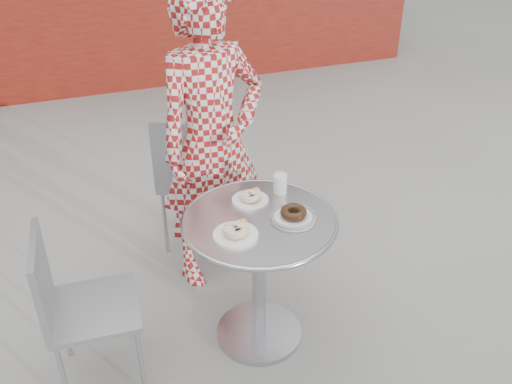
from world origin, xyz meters
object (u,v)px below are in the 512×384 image
object	(u,v)px
chair_far	(198,202)
milk_cup	(280,183)
chair_left	(97,336)
bistro_table	(259,250)
seated_person	(212,142)
plate_near	(236,232)
plate_far	(251,198)
plate_checker	(293,215)

from	to	relation	value
chair_far	milk_cup	world-z (taller)	chair_far
chair_left	bistro_table	bearing A→B (deg)	-87.24
bistro_table	seated_person	distance (m)	0.67
plate_near	milk_cup	bearing A→B (deg)	41.05
bistro_table	seated_person	world-z (taller)	seated_person
chair_left	plate_far	world-z (taller)	chair_left
chair_left	plate_near	xyz separation A→B (m)	(0.65, -0.10, 0.50)
chair_left	plate_checker	size ratio (longest dim) A/B	3.88
chair_far	chair_left	distance (m)	1.17
chair_far	plate_far	bearing A→B (deg)	118.62
plate_far	chair_far	bearing A→B (deg)	95.97
chair_left	plate_checker	xyz separation A→B (m)	(0.93, -0.06, 0.49)
chair_far	plate_far	xyz separation A→B (m)	(0.08, -0.77, 0.47)
bistro_table	milk_cup	world-z (taller)	milk_cup
chair_left	seated_person	distance (m)	1.11
seated_person	chair_left	bearing A→B (deg)	-156.72
plate_near	milk_cup	size ratio (longest dim) A/B	1.76
plate_far	milk_cup	size ratio (longest dim) A/B	1.56
chair_left	chair_far	bearing A→B (deg)	-34.63
seated_person	plate_near	size ratio (longest dim) A/B	8.51
bistro_table	plate_checker	distance (m)	0.25
plate_checker	seated_person	bearing A→B (deg)	106.78
plate_checker	milk_cup	world-z (taller)	milk_cup
plate_near	plate_far	bearing A→B (deg)	58.22
chair_far	plate_checker	world-z (taller)	chair_far
seated_person	chair_far	bearing A→B (deg)	78.21
seated_person	milk_cup	bearing A→B (deg)	-76.93
seated_person	milk_cup	world-z (taller)	seated_person
chair_left	milk_cup	bearing A→B (deg)	-76.26
chair_left	plate_checker	distance (m)	1.06
chair_far	plate_near	bearing A→B (deg)	108.68
chair_far	bistro_table	bearing A→B (deg)	116.90
plate_near	bistro_table	bearing A→B (deg)	32.12
chair_left	plate_near	world-z (taller)	chair_left
plate_far	plate_checker	world-z (taller)	plate_checker
bistro_table	seated_person	bearing A→B (deg)	94.73
chair_far	milk_cup	xyz separation A→B (m)	(0.24, -0.74, 0.51)
bistro_table	plate_far	distance (m)	0.25
plate_checker	chair_left	bearing A→B (deg)	176.45
chair_left	seated_person	size ratio (longest dim) A/B	0.49
seated_person	plate_near	bearing A→B (deg)	-112.68
chair_far	milk_cup	bearing A→B (deg)	130.62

